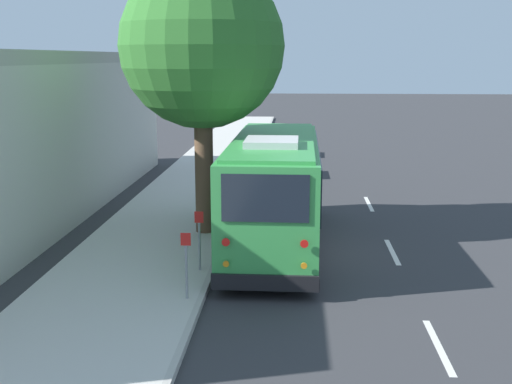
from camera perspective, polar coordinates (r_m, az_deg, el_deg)
ground_plane at (r=18.00m, az=3.50°, el=-5.38°), size 160.00×160.00×0.00m
sidewalk_slab at (r=18.44m, az=-9.45°, el=-4.86°), size 80.00×3.95×0.15m
curb_strip at (r=18.09m, az=-3.10°, el=-5.04°), size 80.00×0.14×0.15m
shuttle_bus at (r=18.17m, az=1.63°, el=0.52°), size 8.86×2.63×3.30m
parked_sedan_navy at (r=29.30m, az=1.69°, el=2.61°), size 4.53×1.73×1.31m
parked_sedan_white at (r=35.42m, az=2.15°, el=4.19°), size 4.56×1.85×1.28m
street_tree at (r=19.06m, az=-4.78°, el=13.73°), size 4.76×4.76×8.60m
sign_post_near at (r=14.10m, az=-6.22°, el=-6.45°), size 0.06×0.22×1.48m
sign_post_far at (r=15.91m, az=-5.05°, el=-4.28°), size 0.06×0.22×1.49m
lane_stripe_behind at (r=12.89m, az=15.91°, el=-13.04°), size 2.40×0.14×0.01m
lane_stripe_mid at (r=18.41m, az=12.02°, el=-5.22°), size 2.40×0.14×0.01m
lane_stripe_ahead at (r=24.17m, az=10.00°, el=-1.04°), size 2.40×0.14×0.01m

